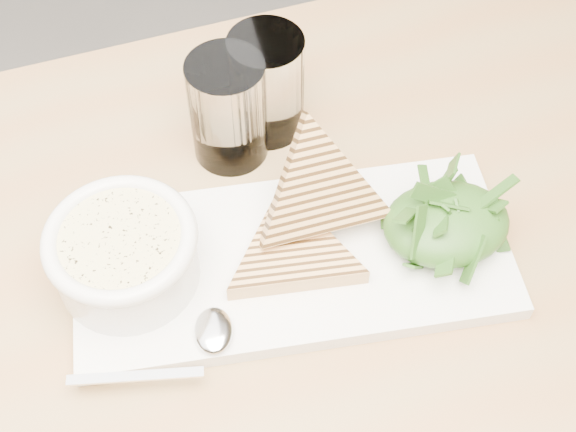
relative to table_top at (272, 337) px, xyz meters
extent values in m
cube|color=#987749|center=(0.00, 0.00, 0.00)|extent=(1.25, 0.90, 0.04)
cylinder|color=#987749|center=(0.53, 0.34, -0.39)|extent=(0.06, 0.06, 0.73)
cube|color=white|center=(0.03, 0.06, 0.03)|extent=(0.40, 0.20, 0.02)
cylinder|color=white|center=(-0.11, 0.07, 0.06)|extent=(0.12, 0.12, 0.05)
cylinder|color=beige|center=(-0.11, 0.07, 0.09)|extent=(0.10, 0.10, 0.01)
torus|color=white|center=(-0.11, 0.07, 0.09)|extent=(0.13, 0.13, 0.01)
ellipsoid|color=#1D4013|center=(0.17, 0.05, 0.06)|extent=(0.11, 0.09, 0.04)
ellipsoid|color=silver|center=(-0.05, -0.01, 0.04)|extent=(0.04, 0.05, 0.01)
cube|color=silver|center=(-0.12, -0.03, 0.04)|extent=(0.11, 0.02, 0.00)
cylinder|color=white|center=(0.00, 0.20, 0.08)|extent=(0.07, 0.07, 0.11)
cylinder|color=white|center=(0.04, 0.23, 0.08)|extent=(0.07, 0.07, 0.11)
camera|label=1|loc=(-0.06, -0.32, 0.64)|focal=50.00mm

